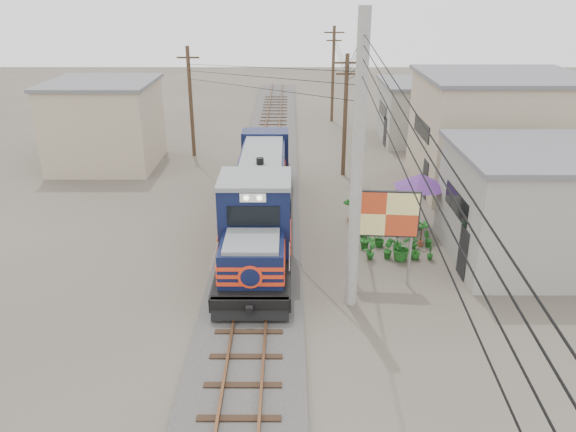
{
  "coord_description": "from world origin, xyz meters",
  "views": [
    {
      "loc": [
        1.3,
        -17.86,
        10.6
      ],
      "look_at": [
        1.25,
        2.28,
        2.2
      ],
      "focal_mm": 35.0,
      "sensor_mm": 36.0,
      "label": 1
    }
  ],
  "objects_px": {
    "billboard": "(386,216)",
    "vendor": "(397,207)",
    "locomotive": "(260,200)",
    "market_umbrella": "(421,181)"
  },
  "relations": [
    {
      "from": "locomotive",
      "to": "vendor",
      "type": "relative_size",
      "value": 8.45
    },
    {
      "from": "vendor",
      "to": "market_umbrella",
      "type": "bearing_deg",
      "value": 103.5
    },
    {
      "from": "locomotive",
      "to": "market_umbrella",
      "type": "height_order",
      "value": "locomotive"
    },
    {
      "from": "billboard",
      "to": "vendor",
      "type": "relative_size",
      "value": 2.12
    },
    {
      "from": "vendor",
      "to": "billboard",
      "type": "bearing_deg",
      "value": 29.91
    },
    {
      "from": "billboard",
      "to": "market_umbrella",
      "type": "bearing_deg",
      "value": 69.45
    },
    {
      "from": "locomotive",
      "to": "market_umbrella",
      "type": "xyz_separation_m",
      "value": [
        7.22,
        0.55,
        0.72
      ]
    },
    {
      "from": "locomotive",
      "to": "billboard",
      "type": "bearing_deg",
      "value": -44.04
    },
    {
      "from": "locomotive",
      "to": "vendor",
      "type": "height_order",
      "value": "locomotive"
    },
    {
      "from": "billboard",
      "to": "market_umbrella",
      "type": "xyz_separation_m",
      "value": [
        2.43,
        5.18,
        -0.42
      ]
    }
  ]
}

